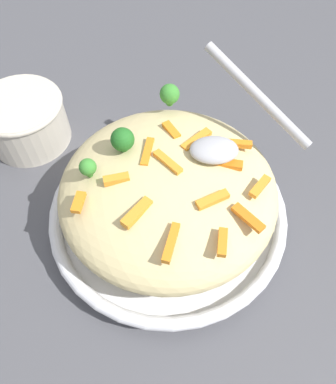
{
  "coord_description": "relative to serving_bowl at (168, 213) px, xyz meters",
  "views": [
    {
      "loc": [
        -0.01,
        -0.25,
        0.45
      ],
      "look_at": [
        0.0,
        0.0,
        0.07
      ],
      "focal_mm": 34.8,
      "sensor_mm": 36.0,
      "label": 1
    }
  ],
  "objects": [
    {
      "name": "carrot_piece_6",
      "position": [
        0.01,
        0.06,
        0.09
      ],
      "size": [
        0.02,
        0.03,
        0.01
      ],
      "primitive_type": "cube",
      "rotation": [
        0.0,
        0.0,
        5.23
      ],
      "color": "orange",
      "rests_on": "pasta_mound"
    },
    {
      "name": "ground_plane",
      "position": [
        0.0,
        0.0,
        -0.02
      ],
      "size": [
        2.4,
        2.4,
        0.0
      ],
      "primitive_type": "plane",
      "color": "#4C4C51"
    },
    {
      "name": "broccoli_floret_1",
      "position": [
        -0.09,
        0.0,
        0.1
      ],
      "size": [
        0.02,
        0.02,
        0.02
      ],
      "color": "#377928",
      "rests_on": "pasta_mound"
    },
    {
      "name": "carrot_piece_9",
      "position": [
        0.1,
        -0.02,
        0.09
      ],
      "size": [
        0.03,
        0.03,
        0.01
      ],
      "primitive_type": "cube",
      "rotation": [
        0.0,
        0.0,
        0.85
      ],
      "color": "orange",
      "rests_on": "pasta_mound"
    },
    {
      "name": "companion_bowl",
      "position": [
        -0.21,
        0.16,
        0.02
      ],
      "size": [
        0.13,
        0.13,
        0.08
      ],
      "color": "beige",
      "rests_on": "ground_plane"
    },
    {
      "name": "carrot_piece_4",
      "position": [
        -0.02,
        0.03,
        0.09
      ],
      "size": [
        0.02,
        0.04,
        0.01
      ],
      "primitive_type": "cube",
      "rotation": [
        0.0,
        0.0,
        4.52
      ],
      "color": "orange",
      "rests_on": "pasta_mound"
    },
    {
      "name": "carrot_piece_12",
      "position": [
        0.04,
        0.04,
        0.09
      ],
      "size": [
        0.04,
        0.04,
        0.01
      ],
      "primitive_type": "cube",
      "rotation": [
        0.0,
        0.0,
        0.71
      ],
      "color": "orange",
      "rests_on": "pasta_mound"
    },
    {
      "name": "carrot_piece_13",
      "position": [
        0.0,
        -0.09,
        0.09
      ],
      "size": [
        0.02,
        0.04,
        0.01
      ],
      "primitive_type": "cube",
      "rotation": [
        0.0,
        0.0,
        1.28
      ],
      "color": "orange",
      "rests_on": "pasta_mound"
    },
    {
      "name": "carrot_piece_8",
      "position": [
        0.05,
        -0.04,
        0.09
      ],
      "size": [
        0.04,
        0.02,
        0.01
      ],
      "primitive_type": "cube",
      "rotation": [
        0.0,
        0.0,
        3.57
      ],
      "color": "orange",
      "rests_on": "pasta_mound"
    },
    {
      "name": "serving_bowl",
      "position": [
        0.0,
        0.0,
        0.0
      ],
      "size": [
        0.31,
        0.31,
        0.04
      ],
      "color": "silver",
      "rests_on": "ground_plane"
    },
    {
      "name": "carrot_piece_10",
      "position": [
        0.08,
        0.04,
        0.09
      ],
      "size": [
        0.04,
        0.01,
        0.01
      ],
      "primitive_type": "cube",
      "rotation": [
        0.0,
        0.0,
        6.14
      ],
      "color": "orange",
      "rests_on": "pasta_mound"
    },
    {
      "name": "carrot_piece_5",
      "position": [
        0.07,
        0.01,
        0.09
      ],
      "size": [
        0.04,
        0.02,
        0.01
      ],
      "primitive_type": "cube",
      "rotation": [
        0.0,
        0.0,
        6.07
      ],
      "color": "orange",
      "rests_on": "pasta_mound"
    },
    {
      "name": "carrot_piece_7",
      "position": [
        -0.03,
        -0.05,
        0.09
      ],
      "size": [
        0.03,
        0.04,
        0.01
      ],
      "primitive_type": "cube",
      "rotation": [
        0.0,
        0.0,
        0.86
      ],
      "color": "orange",
      "rests_on": "pasta_mound"
    },
    {
      "name": "broccoli_floret_0",
      "position": [
        0.01,
        0.11,
        0.1
      ],
      "size": [
        0.03,
        0.03,
        0.03
      ],
      "color": "#377928",
      "rests_on": "pasta_mound"
    },
    {
      "name": "pasta_mound",
      "position": [
        0.0,
        0.0,
        0.05
      ],
      "size": [
        0.26,
        0.26,
        0.09
      ],
      "primitive_type": "ellipsoid",
      "color": "#DBC689",
      "rests_on": "serving_bowl"
    },
    {
      "name": "carrot_piece_1",
      "position": [
        0.0,
        0.01,
        0.1
      ],
      "size": [
        0.03,
        0.04,
        0.01
      ],
      "primitive_type": "cube",
      "rotation": [
        0.0,
        0.0,
        5.43
      ],
      "color": "orange",
      "rests_on": "pasta_mound"
    },
    {
      "name": "carrot_piece_11",
      "position": [
        0.08,
        -0.06,
        0.09
      ],
      "size": [
        0.03,
        0.04,
        0.01
      ],
      "primitive_type": "cube",
      "rotation": [
        0.0,
        0.0,
        2.27
      ],
      "color": "orange",
      "rests_on": "pasta_mound"
    },
    {
      "name": "carrot_piece_3",
      "position": [
        -0.06,
        -0.01,
        0.09
      ],
      "size": [
        0.03,
        0.01,
        0.01
      ],
      "primitive_type": "cube",
      "rotation": [
        0.0,
        0.0,
        3.34
      ],
      "color": "orange",
      "rests_on": "pasta_mound"
    },
    {
      "name": "carrot_piece_2",
      "position": [
        -0.1,
        -0.04,
        0.09
      ],
      "size": [
        0.01,
        0.03,
        0.01
      ],
      "primitive_type": "cube",
      "rotation": [
        0.0,
        0.0,
        4.53
      ],
      "color": "orange",
      "rests_on": "pasta_mound"
    },
    {
      "name": "serving_spoon",
      "position": [
        0.07,
        0.04,
        0.11
      ],
      "size": [
        0.14,
        0.13,
        0.07
      ],
      "color": "#B7B7BC",
      "rests_on": "pasta_mound"
    },
    {
      "name": "broccoli_floret_2",
      "position": [
        -0.05,
        0.03,
        0.11
      ],
      "size": [
        0.03,
        0.03,
        0.03
      ],
      "color": "#205B1C",
      "rests_on": "pasta_mound"
    },
    {
      "name": "carrot_piece_0",
      "position": [
        0.05,
        -0.09,
        0.09
      ],
      "size": [
        0.01,
        0.03,
        0.01
      ],
      "primitive_type": "cube",
      "rotation": [
        0.0,
        0.0,
        1.4
      ],
      "color": "orange",
      "rests_on": "pasta_mound"
    }
  ]
}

